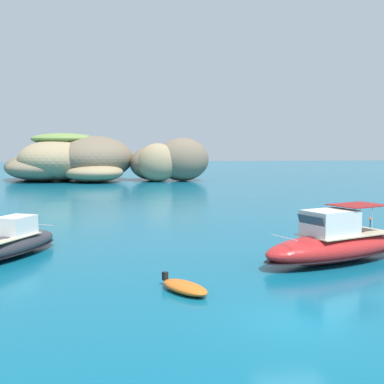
{
  "coord_description": "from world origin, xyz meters",
  "views": [
    {
      "loc": [
        -6.05,
        -15.43,
        5.93
      ],
      "look_at": [
        -0.69,
        17.78,
        2.89
      ],
      "focal_mm": 45.78,
      "sensor_mm": 36.0,
      "label": 1
    }
  ],
  "objects_px": {
    "islet_large": "(71,161)",
    "motorboat_charcoal": "(13,243)",
    "islet_small": "(166,162)",
    "channel_buoy": "(370,233)",
    "motorboat_red": "(335,244)",
    "dinghy_tender": "(185,287)"
  },
  "relations": [
    {
      "from": "islet_large",
      "to": "motorboat_charcoal",
      "type": "bearing_deg",
      "value": -88.14
    },
    {
      "from": "motorboat_red",
      "to": "dinghy_tender",
      "type": "bearing_deg",
      "value": -153.96
    },
    {
      "from": "islet_large",
      "to": "islet_small",
      "type": "bearing_deg",
      "value": -11.15
    },
    {
      "from": "islet_large",
      "to": "channel_buoy",
      "type": "height_order",
      "value": "islet_large"
    },
    {
      "from": "motorboat_charcoal",
      "to": "islet_large",
      "type": "bearing_deg",
      "value": 91.86
    },
    {
      "from": "motorboat_charcoal",
      "to": "dinghy_tender",
      "type": "distance_m",
      "value": 11.74
    },
    {
      "from": "islet_large",
      "to": "islet_small",
      "type": "xyz_separation_m",
      "value": [
        17.02,
        -3.35,
        -0.05
      ]
    },
    {
      "from": "islet_large",
      "to": "channel_buoy",
      "type": "relative_size",
      "value": 17.59
    },
    {
      "from": "dinghy_tender",
      "to": "motorboat_charcoal",
      "type": "bearing_deg",
      "value": 135.34
    },
    {
      "from": "islet_large",
      "to": "islet_small",
      "type": "relative_size",
      "value": 1.57
    },
    {
      "from": "islet_small",
      "to": "motorboat_red",
      "type": "distance_m",
      "value": 64.46
    },
    {
      "from": "dinghy_tender",
      "to": "channel_buoy",
      "type": "bearing_deg",
      "value": 35.94
    },
    {
      "from": "islet_small",
      "to": "islet_large",
      "type": "bearing_deg",
      "value": 168.85
    },
    {
      "from": "islet_large",
      "to": "motorboat_charcoal",
      "type": "distance_m",
      "value": 63.76
    },
    {
      "from": "islet_large",
      "to": "motorboat_red",
      "type": "bearing_deg",
      "value": -74.36
    },
    {
      "from": "channel_buoy",
      "to": "motorboat_red",
      "type": "bearing_deg",
      "value": -131.88
    },
    {
      "from": "islet_small",
      "to": "motorboat_red",
      "type": "xyz_separation_m",
      "value": [
        1.95,
        -64.38,
        -2.55
      ]
    },
    {
      "from": "motorboat_charcoal",
      "to": "islet_small",
      "type": "bearing_deg",
      "value": 76.08
    },
    {
      "from": "motorboat_charcoal",
      "to": "motorboat_red",
      "type": "height_order",
      "value": "motorboat_red"
    },
    {
      "from": "islet_large",
      "to": "islet_small",
      "type": "height_order",
      "value": "islet_large"
    },
    {
      "from": "islet_large",
      "to": "dinghy_tender",
      "type": "xyz_separation_m",
      "value": [
        10.41,
        -71.91,
        -3.3
      ]
    },
    {
      "from": "islet_large",
      "to": "channel_buoy",
      "type": "bearing_deg",
      "value": -68.71
    }
  ]
}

